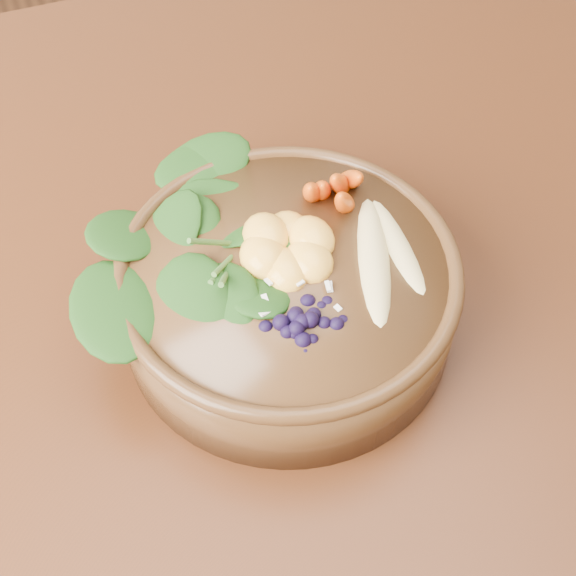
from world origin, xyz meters
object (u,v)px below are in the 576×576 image
at_px(stoneware_bowl, 288,295).
at_px(blueberry_pile, 303,310).
at_px(kale_heap, 226,202).
at_px(mandarin_cluster, 287,238).
at_px(dining_table, 469,230).
at_px(carrot_cluster, 335,161).
at_px(banana_halves, 387,241).

relative_size(stoneware_bowl, blueberry_pile, 2.16).
distance_m(kale_heap, mandarin_cluster, 0.06).
bearing_deg(blueberry_pile, dining_table, 31.88).
bearing_deg(dining_table, stoneware_bowl, -157.05).
bearing_deg(stoneware_bowl, kale_heap, 114.23).
bearing_deg(kale_heap, carrot_cluster, -2.13).
xyz_separation_m(dining_table, banana_halves, (-0.18, -0.12, 0.18)).
distance_m(kale_heap, blueberry_pile, 0.12).
relative_size(carrot_cluster, banana_halves, 0.51).
bearing_deg(kale_heap, blueberry_pile, -80.84).
xyz_separation_m(dining_table, blueberry_pile, (-0.26, -0.16, 0.19)).
relative_size(kale_heap, mandarin_cluster, 2.07).
bearing_deg(banana_halves, mandarin_cluster, 170.25).
xyz_separation_m(carrot_cluster, mandarin_cluster, (-0.06, -0.05, -0.02)).
bearing_deg(dining_table, kale_heap, -171.52).
bearing_deg(stoneware_bowl, dining_table, 22.95).
bearing_deg(blueberry_pile, stoneware_bowl, 80.22).
bearing_deg(stoneware_bowl, blueberry_pile, -99.78).
relative_size(mandarin_cluster, blueberry_pile, 0.69).
bearing_deg(mandarin_cluster, blueberry_pile, -101.91).
distance_m(stoneware_bowl, mandarin_cluster, 0.06).
height_order(dining_table, stoneware_bowl, stoneware_bowl).
height_order(stoneware_bowl, mandarin_cluster, mandarin_cluster).
xyz_separation_m(banana_halves, blueberry_pile, (-0.09, -0.04, 0.01)).
xyz_separation_m(banana_halves, mandarin_cluster, (-0.07, 0.03, 0.00)).
bearing_deg(stoneware_bowl, banana_halves, -9.90).
xyz_separation_m(stoneware_bowl, banana_halves, (0.08, -0.01, 0.05)).
height_order(kale_heap, mandarin_cluster, kale_heap).
distance_m(dining_table, blueberry_pile, 0.36).
distance_m(carrot_cluster, mandarin_cluster, 0.08).
relative_size(banana_halves, blueberry_pile, 1.18).
relative_size(stoneware_bowl, mandarin_cluster, 3.15).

